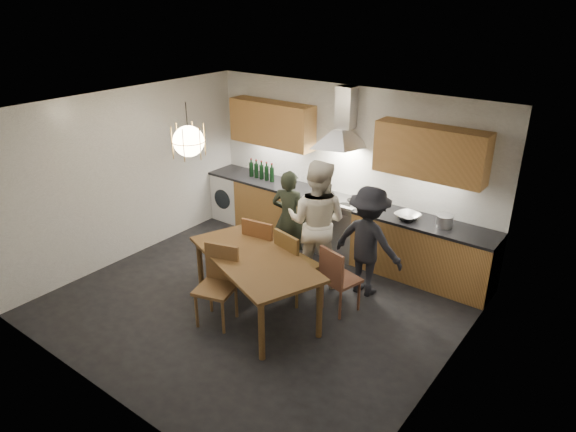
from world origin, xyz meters
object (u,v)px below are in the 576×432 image
Objects in this scene: chair_front at (219,279)px; person_mid at (317,222)px; dining_table at (255,263)px; wine_bottles at (261,170)px; chair_back_left at (262,248)px; mixing_bowl at (408,216)px; person_left at (289,218)px; person_right at (368,241)px; stock_pot at (444,221)px.

person_mid is (0.42, 1.55, 0.33)m from chair_front.
dining_table is 1.19m from person_mid.
person_mid is 3.39× the size of wine_bottles.
dining_table is 1.18× the size of person_mid.
chair_back_left is 1.04× the size of chair_front.
wine_bottles is at bearing -43.29° from person_mid.
chair_front reaches higher than mixing_bowl.
person_left is at bearing -155.73° from mixing_bowl.
person_mid reaches higher than mixing_bowl.
dining_table is at bearing -118.54° from mixing_bowl.
chair_front is 2.06m from person_right.
wine_bottles is (-2.52, 0.81, 0.29)m from person_right.
wine_bottles reaches higher than dining_table.
mixing_bowl is at bearing -153.23° from person_mid.
person_mid is 2.01m from wine_bottles.
person_right reaches higher than mixing_bowl.
person_right reaches higher than chair_front.
chair_front reaches higher than dining_table.
mixing_bowl is at bearing 44.08° from chair_front.
person_right reaches higher than dining_table.
mixing_bowl is (1.46, 1.48, 0.34)m from chair_back_left.
mixing_bowl is at bearing -173.52° from stock_pot.
dining_table is 0.49m from chair_front.
stock_pot is at bearing 73.70° from dining_table.
chair_front is (0.08, -0.95, -0.02)m from chair_back_left.
chair_back_left is 0.79m from person_left.
person_left is (-0.11, 0.77, 0.15)m from chair_back_left.
person_right is (1.16, 1.68, 0.20)m from chair_front.
chair_front is (-0.27, -0.38, -0.14)m from dining_table.
person_right is 4.54× the size of mixing_bowl.
person_left is 6.52× the size of stock_pot.
person_right is (1.25, 0.73, 0.18)m from chair_back_left.
mixing_bowl is 1.49× the size of stock_pot.
chair_front is 2.94× the size of mixing_bowl.
dining_table is 4.00× the size of wine_bottles.
chair_back_left is at bearing 78.77° from chair_front.
person_mid is 0.77m from person_right.
wine_bottles is at bearing -58.43° from chair_back_left.
person_mid reaches higher than dining_table.
person_left is 0.96× the size of person_right.
wine_bottles is at bearing -47.76° from person_left.
mixing_bowl is at bearing -142.79° from chair_back_left.
stock_pot is (0.51, 0.06, 0.04)m from mixing_bowl.
person_mid is at bearing -137.76° from chair_back_left.
dining_table is 1.58m from person_right.
person_right is (0.75, 0.13, -0.13)m from person_mid.
person_left reaches higher than chair_back_left.
wine_bottles reaches higher than chair_back_left.
dining_table is 2.68m from wine_bottles.
mixing_bowl is 0.64× the size of wine_bottles.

